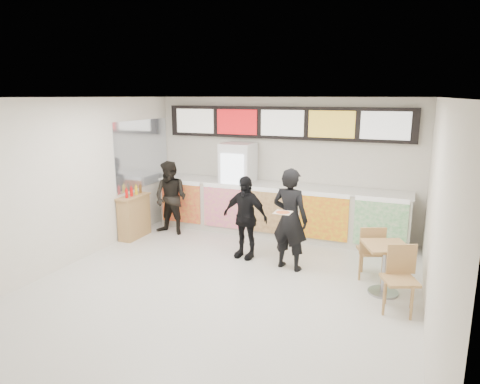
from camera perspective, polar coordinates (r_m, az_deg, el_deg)
The scene contains 15 objects.
floor at distance 6.91m, azimuth -3.06°, elevation -13.24°, with size 7.00×7.00×0.00m, color beige.
ceiling at distance 6.22m, azimuth -3.39°, elevation 12.47°, with size 7.00×7.00×0.00m, color white.
wall_back at distance 9.62m, azimuth 5.77°, elevation 3.53°, with size 6.00×6.00×0.00m, color silver.
wall_left at distance 8.13m, azimuth -22.70°, elevation 0.91°, with size 7.00×7.00×0.00m, color silver.
wall_right at distance 5.82m, azimuth 24.59°, elevation -3.64°, with size 7.00×7.00×0.00m, color silver.
service_counter at distance 9.43m, azimuth 4.93°, elevation -2.41°, with size 5.56×0.77×1.14m.
menu_board at distance 9.43m, azimuth 5.74°, elevation 9.16°, with size 5.50×0.14×0.70m.
drinks_fridge at distance 9.65m, azimuth -0.29°, elevation 0.61°, with size 0.70×0.67×2.00m.
mirror_panel at distance 9.94m, azimuth -12.83°, elevation 5.02°, with size 0.01×2.00×1.50m, color #B2B7BF.
customer_main at distance 7.55m, azimuth 6.68°, elevation -3.64°, with size 0.66×0.44×1.82m, color black.
customer_left at distance 9.55m, azimuth -9.20°, elevation -0.81°, with size 0.80×0.62×1.64m, color black.
customer_mid at distance 8.07m, azimuth 0.66°, elevation -3.36°, with size 0.93×0.39×1.58m, color black.
pizza_slice at distance 7.06m, azimuth 5.74°, elevation -2.68°, with size 0.36×0.36×0.02m.
cafe_table at distance 7.03m, azimuth 18.83°, elevation -8.56°, with size 1.05×1.67×0.95m.
condiment_ledge at distance 9.56m, azimuth -13.92°, elevation -3.14°, with size 0.34×0.83×1.11m.
Camera 1 is at (2.68, -5.61, 3.02)m, focal length 32.00 mm.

